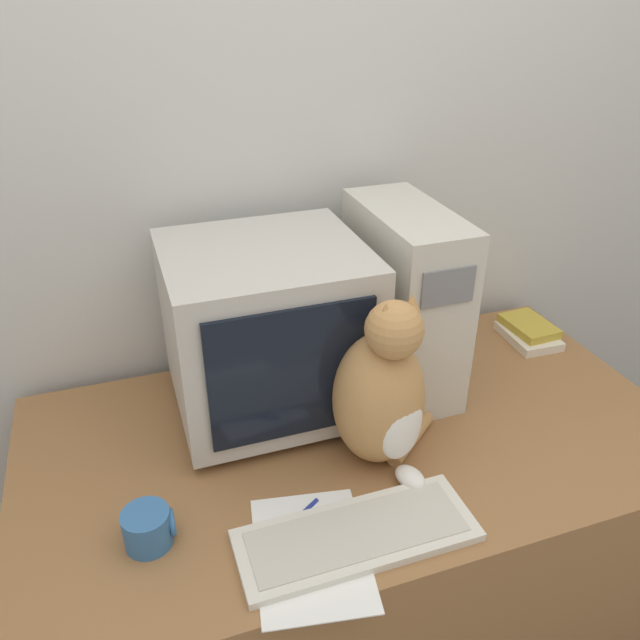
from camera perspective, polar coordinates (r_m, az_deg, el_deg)
wall_back at (r=1.67m, az=-2.51°, el=13.72°), size 7.00×0.05×2.50m
desk at (r=1.76m, az=2.93°, el=-19.61°), size 1.55×0.82×0.74m
crt_monitor at (r=1.47m, az=-4.83°, el=-0.86°), size 0.45×0.42×0.42m
computer_tower at (r=1.58m, az=7.60°, el=1.90°), size 0.18×0.41×0.47m
keyboard at (r=1.27m, az=3.38°, el=-19.04°), size 0.47×0.17×0.02m
cat at (r=1.34m, az=5.72°, el=-6.79°), size 0.30×0.28×0.41m
book_stack at (r=1.94m, az=18.53°, el=-1.02°), size 0.13×0.19×0.05m
pen at (r=1.30m, az=-2.47°, el=-18.00°), size 0.13×0.09×0.01m
paper_sheet at (r=1.25m, az=-0.80°, el=-20.47°), size 0.26×0.33×0.00m
mug at (r=1.28m, az=-15.41°, el=-17.85°), size 0.10×0.09×0.08m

